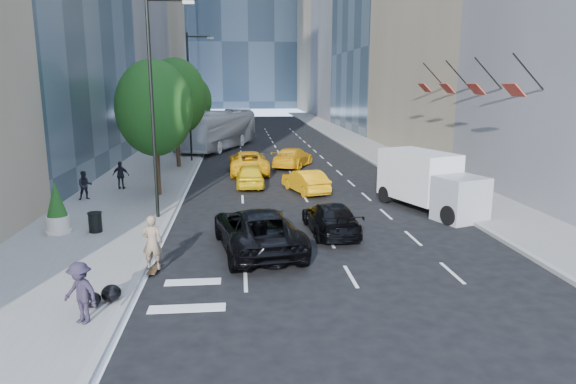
{
  "coord_description": "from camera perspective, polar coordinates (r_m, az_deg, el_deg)",
  "views": [
    {
      "loc": [
        -2.61,
        -19.86,
        6.32
      ],
      "look_at": [
        -0.51,
        2.2,
        1.6
      ],
      "focal_mm": 32.0,
      "sensor_mm": 36.0,
      "label": 1
    }
  ],
  "objects": [
    {
      "name": "skateboarder",
      "position": [
        17.95,
        -14.83,
        -5.83
      ],
      "size": [
        0.72,
        0.5,
        1.88
      ],
      "primitive_type": "imported",
      "rotation": [
        0.0,
        0.0,
        3.06
      ],
      "color": "brown",
      "rests_on": "ground"
    },
    {
      "name": "tree_mid",
      "position": [
        39.14,
        -12.36,
        10.28
      ],
      "size": [
        4.5,
        4.5,
        7.99
      ],
      "color": "black",
      "rests_on": "sidewalk_left"
    },
    {
      "name": "facade_flags",
      "position": [
        32.67,
        18.87,
        11.16
      ],
      "size": [
        1.85,
        13.3,
        2.05
      ],
      "color": "black",
      "rests_on": "ground"
    },
    {
      "name": "lamp_far",
      "position": [
        42.03,
        -10.7,
        11.12
      ],
      "size": [
        2.13,
        0.22,
        10.0
      ],
      "color": "black",
      "rests_on": "sidewalk_left"
    },
    {
      "name": "pedestrian_a",
      "position": [
        29.64,
        -21.63,
        0.68
      ],
      "size": [
        0.91,
        0.81,
        1.56
      ],
      "primitive_type": "imported",
      "rotation": [
        0.0,
        0.0,
        0.35
      ],
      "color": "black",
      "rests_on": "sidewalk_left"
    },
    {
      "name": "sidewalk_right",
      "position": [
        51.81,
        8.73,
        4.96
      ],
      "size": [
        4.0,
        120.0,
        0.15
      ],
      "primitive_type": "cube",
      "color": "slate",
      "rests_on": "ground"
    },
    {
      "name": "tree_near",
      "position": [
        29.25,
        -14.63,
        8.99
      ],
      "size": [
        4.2,
        4.2,
        7.46
      ],
      "color": "black",
      "rests_on": "sidewalk_left"
    },
    {
      "name": "traffic_signal",
      "position": [
        60.02,
        -9.19,
        9.88
      ],
      "size": [
        2.48,
        0.53,
        5.2
      ],
      "color": "black",
      "rests_on": "sidewalk_left"
    },
    {
      "name": "pedestrian_b",
      "position": [
        31.92,
        -18.08,
        1.78
      ],
      "size": [
        1.0,
        0.48,
        1.65
      ],
      "primitive_type": "imported",
      "rotation": [
        0.0,
        0.0,
        3.06
      ],
      "color": "black",
      "rests_on": "sidewalk_left"
    },
    {
      "name": "lamp_near",
      "position": [
        24.15,
        -14.51,
        10.44
      ],
      "size": [
        2.13,
        0.22,
        10.0
      ],
      "color": "black",
      "rests_on": "sidewalk_left"
    },
    {
      "name": "taxi_b",
      "position": [
        30.14,
        1.93,
        1.23
      ],
      "size": [
        2.57,
        4.37,
        1.36
      ],
      "primitive_type": "imported",
      "rotation": [
        0.0,
        0.0,
        3.43
      ],
      "color": "orange",
      "rests_on": "ground"
    },
    {
      "name": "city_bus",
      "position": [
        50.7,
        -7.72,
        6.86
      ],
      "size": [
        7.48,
        13.59,
        3.71
      ],
      "primitive_type": "imported",
      "rotation": [
        0.0,
        0.0,
        -0.35
      ],
      "color": "silver",
      "rests_on": "ground"
    },
    {
      "name": "taxi_d",
      "position": [
        39.28,
        0.53,
        3.86
      ],
      "size": [
        3.9,
        5.52,
        1.49
      ],
      "primitive_type": "imported",
      "rotation": [
        0.0,
        0.0,
        2.74
      ],
      "color": "orange",
      "rests_on": "ground"
    },
    {
      "name": "ground",
      "position": [
        21.0,
        1.97,
        -5.49
      ],
      "size": [
        160.0,
        160.0,
        0.0
      ],
      "primitive_type": "plane",
      "color": "black",
      "rests_on": "ground"
    },
    {
      "name": "pedestrian_c",
      "position": [
        14.59,
        -22.06,
        -10.34
      ],
      "size": [
        1.24,
        1.08,
        1.67
      ],
      "primitive_type": "imported",
      "rotation": [
        0.0,
        0.0,
        -0.53
      ],
      "color": "#231D2C",
      "rests_on": "sidewalk_left"
    },
    {
      "name": "planter_shrub",
      "position": [
        23.45,
        -24.31,
        -1.7
      ],
      "size": [
        0.91,
        0.91,
        2.18
      ],
      "color": "beige",
      "rests_on": "sidewalk_left"
    },
    {
      "name": "taxi_a",
      "position": [
        31.86,
        -4.25,
        1.86
      ],
      "size": [
        1.71,
        4.22,
        1.44
      ],
      "primitive_type": "imported",
      "rotation": [
        0.0,
        0.0,
        3.14
      ],
      "color": "yellow",
      "rests_on": "ground"
    },
    {
      "name": "black_sedan_mercedes",
      "position": [
        21.94,
        4.76,
        -2.93
      ],
      "size": [
        2.1,
        4.73,
        1.35
      ],
      "primitive_type": "imported",
      "rotation": [
        0.0,
        0.0,
        3.19
      ],
      "color": "black",
      "rests_on": "ground"
    },
    {
      "name": "garbage_bags",
      "position": [
        15.81,
        -19.81,
        -10.8
      ],
      "size": [
        0.98,
        0.94,
        0.48
      ],
      "color": "black",
      "rests_on": "sidewalk_left"
    },
    {
      "name": "tree_far",
      "position": [
        52.09,
        -10.64,
        9.95
      ],
      "size": [
        3.9,
        3.9,
        6.92
      ],
      "color": "black",
      "rests_on": "sidewalk_left"
    },
    {
      "name": "taxi_c",
      "position": [
        36.64,
        -4.42,
        3.32
      ],
      "size": [
        2.87,
        5.87,
        1.61
      ],
      "primitive_type": "imported",
      "rotation": [
        0.0,
        0.0,
        3.18
      ],
      "color": "#F1AA0C",
      "rests_on": "ground"
    },
    {
      "name": "trash_can",
      "position": [
        23.1,
        -20.63,
        -3.21
      ],
      "size": [
        0.54,
        0.54,
        0.82
      ],
      "primitive_type": "cylinder",
      "color": "black",
      "rests_on": "sidewalk_left"
    },
    {
      "name": "black_sedan_lincoln",
      "position": [
        19.65,
        -3.44,
        -4.2
      ],
      "size": [
        3.69,
        6.39,
        1.68
      ],
      "primitive_type": "imported",
      "rotation": [
        0.0,
        0.0,
        3.3
      ],
      "color": "black",
      "rests_on": "ground"
    },
    {
      "name": "box_truck",
      "position": [
        26.67,
        15.36,
        1.12
      ],
      "size": [
        4.09,
        6.43,
        2.9
      ],
      "rotation": [
        0.0,
        0.0,
        0.35
      ],
      "color": "silver",
      "rests_on": "ground"
    },
    {
      "name": "sidewalk_left",
      "position": [
        50.65,
        -12.68,
        4.65
      ],
      "size": [
        6.0,
        120.0,
        0.15
      ],
      "primitive_type": "cube",
      "color": "slate",
      "rests_on": "ground"
    }
  ]
}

